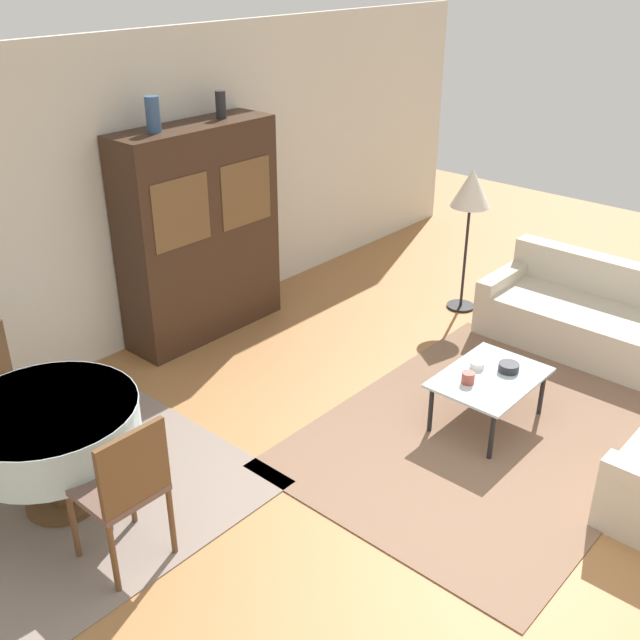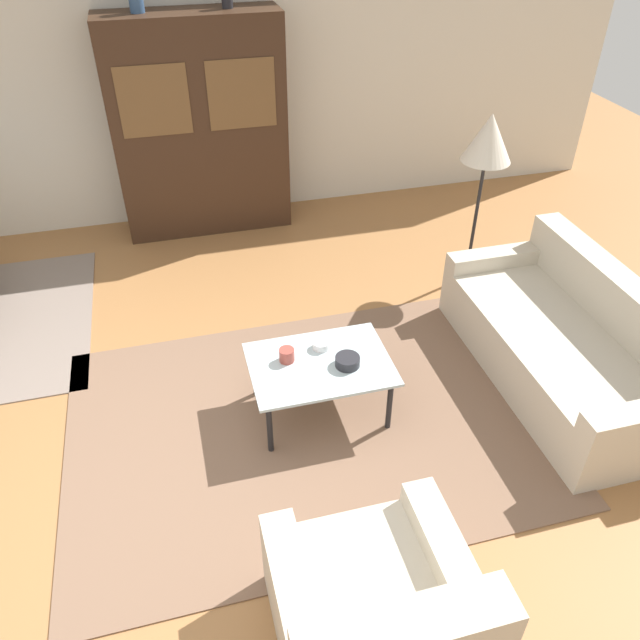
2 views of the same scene
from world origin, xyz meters
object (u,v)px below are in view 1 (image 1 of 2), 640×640
(vase_tall, at_px, (153,114))
(display_cabinet, at_px, (200,233))
(bowl_small, at_px, (477,365))
(vase_short, at_px, (221,105))
(dining_table, at_px, (50,427))
(cup, at_px, (468,378))
(floor_lamp, at_px, (471,193))
(coffee_table, at_px, (490,381))
(bowl, at_px, (509,367))
(couch, at_px, (594,319))
(dining_chair_near, at_px, (125,485))

(vase_tall, bearing_deg, display_cabinet, -0.14)
(bowl_small, relative_size, vase_short, 0.46)
(dining_table, bearing_deg, vase_tall, 32.78)
(cup, relative_size, vase_tall, 0.34)
(floor_lamp, relative_size, bowl_small, 13.31)
(coffee_table, relative_size, bowl, 5.72)
(couch, distance_m, vase_short, 3.84)
(display_cabinet, distance_m, bowl, 2.97)
(bowl, bearing_deg, vase_tall, 107.78)
(display_cabinet, distance_m, dining_table, 2.61)
(dining_table, height_order, vase_tall, vase_tall)
(dining_table, distance_m, bowl, 3.27)
(dining_table, height_order, bowl, dining_table)
(floor_lamp, xyz_separation_m, cup, (-1.84, -1.17, -0.74))
(display_cabinet, bearing_deg, vase_short, 0.16)
(coffee_table, bearing_deg, bowl_small, 72.48)
(cup, bearing_deg, couch, -4.72)
(display_cabinet, relative_size, vase_short, 8.28)
(floor_lamp, bearing_deg, dining_chair_near, -174.27)
(floor_lamp, xyz_separation_m, vase_tall, (-2.41, 1.57, 0.88))
(couch, xyz_separation_m, vase_tall, (-2.50, 2.89, 1.81))
(dining_chair_near, relative_size, vase_short, 4.15)
(display_cabinet, xyz_separation_m, vase_tall, (-0.38, 0.00, 1.11))
(coffee_table, height_order, vase_tall, vase_tall)
(bowl_small, bearing_deg, floor_lamp, 34.63)
(coffee_table, height_order, floor_lamp, floor_lamp)
(dining_table, xyz_separation_m, vase_tall, (1.90, 1.22, 1.47))
(coffee_table, height_order, dining_chair_near, dining_chair_near)
(coffee_table, bearing_deg, vase_short, 90.85)
(bowl, relative_size, vase_tall, 0.54)
(bowl, distance_m, vase_tall, 3.43)
(bowl, bearing_deg, coffee_table, 158.20)
(couch, xyz_separation_m, dining_chair_near, (-4.39, 0.90, 0.30))
(bowl_small, bearing_deg, display_cabinet, 99.01)
(dining_chair_near, relative_size, vase_tall, 3.42)
(dining_table, xyz_separation_m, vase_short, (2.62, 1.22, 1.45))
(dining_chair_near, bearing_deg, dining_table, 90.00)
(couch, bearing_deg, vase_tall, 40.78)
(cup, bearing_deg, bowl_small, 14.93)
(coffee_table, xyz_separation_m, floor_lamp, (1.64, 1.24, 0.82))
(dining_table, height_order, bowl_small, dining_table)
(display_cabinet, relative_size, dining_table, 1.74)
(coffee_table, relative_size, dining_table, 0.79)
(cup, relative_size, bowl, 0.62)
(vase_tall, xyz_separation_m, vase_short, (0.72, 0.00, -0.03))
(couch, relative_size, display_cabinet, 0.98)
(floor_lamp, bearing_deg, cup, -147.55)
(dining_table, xyz_separation_m, dining_chair_near, (0.00, -0.78, -0.04))
(couch, distance_m, vase_tall, 4.23)
(vase_short, bearing_deg, dining_chair_near, -142.65)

